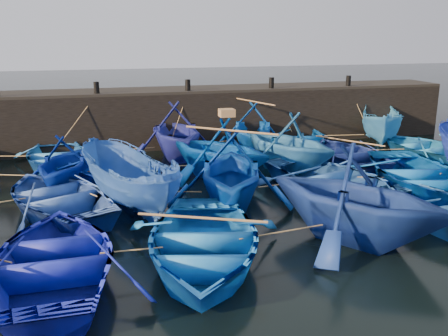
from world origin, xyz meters
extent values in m
plane|color=black|center=(0.00, 0.00, 0.00)|extent=(120.00, 120.00, 0.00)
cube|color=black|center=(0.00, 10.50, 1.25)|extent=(26.00, 2.50, 2.50)
cube|color=black|center=(0.00, 10.50, 2.56)|extent=(26.00, 2.50, 0.12)
cylinder|color=black|center=(-4.00, 9.60, 2.87)|extent=(0.24, 0.24, 0.50)
cylinder|color=black|center=(0.00, 9.60, 2.87)|extent=(0.24, 0.24, 0.50)
cylinder|color=black|center=(4.00, 9.60, 2.87)|extent=(0.24, 0.24, 0.50)
cylinder|color=black|center=(8.00, 9.60, 2.87)|extent=(0.24, 0.24, 0.50)
imported|color=blue|center=(-5.77, 7.31, 0.50)|extent=(3.58, 4.90, 1.00)
imported|color=navy|center=(-0.94, 7.58, 1.21)|extent=(4.04, 4.66, 2.42)
imported|color=blue|center=(2.62, 8.14, 1.10)|extent=(4.81, 5.16, 2.21)
imported|color=#064892|center=(4.95, 8.01, 0.47)|extent=(4.20, 5.14, 0.93)
imported|color=#2B73B5|center=(8.87, 7.72, 0.91)|extent=(3.85, 5.00, 1.83)
imported|color=navy|center=(-5.23, 4.36, 0.97)|extent=(4.11, 4.45, 1.94)
imported|color=#052BB4|center=(-3.74, 4.56, 0.57)|extent=(5.73, 6.58, 1.14)
imported|color=#003B91|center=(0.11, 4.36, 1.14)|extent=(5.59, 5.69, 2.27)
imported|color=#2065A5|center=(2.90, 4.62, 1.17)|extent=(5.35, 5.65, 2.34)
imported|color=navy|center=(5.64, 4.89, 0.48)|extent=(3.38, 4.66, 0.95)
imported|color=blue|center=(9.21, 4.61, 0.53)|extent=(4.70, 5.79, 1.06)
imported|color=#2A4D9F|center=(-5.37, 2.01, 0.53)|extent=(5.51, 6.22, 1.07)
imported|color=#1F4A93|center=(-3.36, 1.64, 0.94)|extent=(3.51, 5.21, 1.88)
imported|color=#033291|center=(-0.30, 1.28, 1.18)|extent=(4.94, 5.36, 2.36)
imported|color=#1D4D93|center=(3.24, 1.51, 0.57)|extent=(5.47, 6.43, 1.13)
imported|color=#024595|center=(6.15, 1.13, 0.59)|extent=(5.19, 6.42, 1.18)
imported|color=#0C1593|center=(-5.17, -2.35, 0.55)|extent=(3.86, 5.36, 1.10)
imported|color=blue|center=(-2.00, -2.39, 0.57)|extent=(5.11, 6.25, 1.14)
imported|color=navy|center=(2.06, -2.08, 1.27)|extent=(6.21, 6.36, 2.54)
cube|color=#9B7043|center=(0.41, 4.36, 2.41)|extent=(0.53, 0.46, 0.27)
cylinder|color=tan|center=(-7.65, 7.56, 0.55)|extent=(1.98, 0.55, 0.04)
cylinder|color=tan|center=(-3.36, 7.44, 0.55)|extent=(3.03, 0.31, 0.04)
cylinder|color=tan|center=(0.84, 7.86, 0.55)|extent=(1.78, 0.59, 0.04)
cylinder|color=tan|center=(3.79, 8.07, 0.55)|extent=(0.54, 0.16, 0.04)
cylinder|color=tan|center=(6.91, 7.87, 0.55)|extent=(2.12, 0.32, 0.04)
cylinder|color=tan|center=(-7.14, 4.73, 0.55)|extent=(2.02, 0.79, 0.04)
cylinder|color=tan|center=(-4.49, 4.46, 0.55)|extent=(0.33, 0.23, 0.04)
cylinder|color=tan|center=(-1.82, 4.46, 0.55)|extent=(2.05, 0.24, 0.04)
cylinder|color=tan|center=(1.50, 4.49, 0.55)|extent=(1.00, 0.30, 0.04)
cylinder|color=tan|center=(4.27, 4.75, 0.55)|extent=(0.95, 0.30, 0.04)
cylinder|color=tan|center=(7.42, 4.75, 0.55)|extent=(1.78, 0.31, 0.04)
cylinder|color=tan|center=(-4.37, 1.82, 0.55)|extent=(0.25, 0.38, 0.04)
cylinder|color=tan|center=(-1.83, 1.46, 0.55)|extent=(1.27, 0.39, 0.04)
cylinder|color=tan|center=(1.47, 1.39, 0.55)|extent=(1.74, 0.26, 0.04)
cylinder|color=tan|center=(4.69, 1.32, 0.55)|extent=(1.12, 0.41, 0.04)
cylinder|color=tan|center=(7.39, 1.30, 0.55)|extent=(0.70, 0.38, 0.04)
cylinder|color=tan|center=(-3.58, -2.37, 0.55)|extent=(1.37, 0.08, 0.04)
cylinder|color=tan|center=(0.03, -2.23, 0.55)|extent=(2.26, 0.35, 0.04)
cylinder|color=tan|center=(3.56, -2.03, 0.55)|extent=(1.21, 0.12, 0.04)
cylinder|color=tan|center=(-4.88, 9.00, 1.58)|extent=(1.81, 1.04, 2.10)
cylinder|color=tan|center=(-0.47, 9.14, 1.58)|extent=(0.99, 0.77, 2.09)
cylinder|color=tan|center=(3.31, 9.42, 1.58)|extent=(1.41, 0.20, 2.09)
cylinder|color=tan|center=(4.48, 9.35, 1.58)|extent=(0.99, 0.34, 2.09)
cylinder|color=tan|center=(8.43, 9.21, 1.58)|extent=(0.91, 0.62, 2.09)
cylinder|color=#99724C|center=(2.62, 8.14, 2.24)|extent=(1.08, 2.84, 0.06)
cylinder|color=#99724C|center=(5.64, 4.89, 0.98)|extent=(1.77, 2.49, 0.06)
cylinder|color=#99724C|center=(-0.30, 1.28, 2.39)|extent=(2.34, 1.97, 0.06)
cylinder|color=#99724C|center=(-2.00, -2.39, 1.17)|extent=(2.74, 1.32, 0.06)
camera|label=1|loc=(-4.20, -12.71, 5.25)|focal=40.00mm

